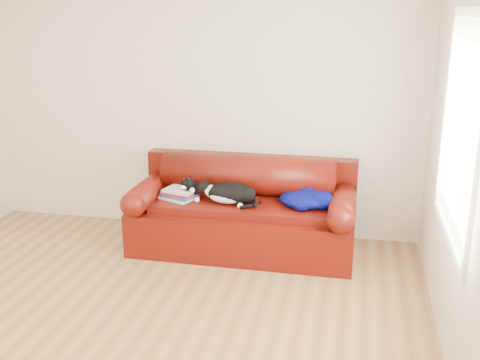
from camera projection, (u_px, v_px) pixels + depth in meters
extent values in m
plane|color=brown|center=(127.00, 322.00, 4.18)|extent=(4.50, 4.50, 0.00)
cube|color=beige|center=(198.00, 106.00, 5.67)|extent=(4.50, 0.02, 2.60)
cube|color=beige|center=(467.00, 173.00, 3.34)|extent=(0.02, 4.00, 2.60)
cube|color=white|center=(460.00, 130.00, 3.57)|extent=(0.01, 1.10, 1.30)
cube|color=white|center=(460.00, 130.00, 3.57)|extent=(0.03, 1.30, 1.50)
cube|color=#360207|center=(243.00, 229.00, 5.40)|extent=(2.10, 0.90, 0.42)
cube|color=#360207|center=(242.00, 207.00, 5.29)|extent=(1.66, 0.62, 0.10)
cylinder|color=black|center=(141.00, 252.00, 5.34)|extent=(0.06, 0.06, 0.05)
cylinder|color=black|center=(338.00, 270.00, 4.96)|extent=(0.06, 0.06, 0.05)
cylinder|color=black|center=(164.00, 226.00, 5.95)|extent=(0.06, 0.06, 0.05)
cylinder|color=black|center=(341.00, 241.00, 5.58)|extent=(0.06, 0.06, 0.05)
cube|color=#360207|center=(251.00, 196.00, 5.68)|extent=(2.10, 0.18, 0.85)
cylinder|color=#360207|center=(249.00, 175.00, 5.50)|extent=(1.70, 0.40, 0.40)
cylinder|color=#360207|center=(151.00, 190.00, 5.49)|extent=(0.24, 0.88, 0.24)
sphere|color=#360207|center=(133.00, 204.00, 5.08)|extent=(0.24, 0.24, 0.24)
cylinder|color=#360207|center=(343.00, 203.00, 5.12)|extent=(0.24, 0.88, 0.24)
sphere|color=#360207|center=(341.00, 220.00, 4.71)|extent=(0.24, 0.24, 0.24)
cube|color=silver|center=(180.00, 197.00, 5.36)|extent=(0.38, 0.34, 0.02)
cube|color=white|center=(180.00, 197.00, 5.36)|extent=(0.37, 0.33, 0.02)
cube|color=#1C5C98|center=(180.00, 195.00, 5.35)|extent=(0.37, 0.32, 0.02)
cube|color=white|center=(180.00, 195.00, 5.35)|extent=(0.35, 0.31, 0.02)
cube|color=maroon|center=(179.00, 192.00, 5.34)|extent=(0.35, 0.31, 0.02)
cube|color=white|center=(179.00, 192.00, 5.34)|extent=(0.34, 0.29, 0.02)
cube|color=silver|center=(179.00, 190.00, 5.34)|extent=(0.33, 0.29, 0.02)
cube|color=white|center=(179.00, 190.00, 5.34)|extent=(0.32, 0.27, 0.02)
ellipsoid|color=black|center=(231.00, 193.00, 5.22)|extent=(0.50, 0.32, 0.19)
ellipsoid|color=white|center=(227.00, 198.00, 5.19)|extent=(0.34, 0.19, 0.12)
ellipsoid|color=white|center=(212.00, 191.00, 5.25)|extent=(0.15, 0.14, 0.12)
ellipsoid|color=black|center=(246.00, 196.00, 5.19)|extent=(0.22, 0.22, 0.16)
ellipsoid|color=black|center=(201.00, 183.00, 5.30)|extent=(0.16, 0.14, 0.12)
ellipsoid|color=white|center=(198.00, 186.00, 5.28)|extent=(0.07, 0.06, 0.05)
sphere|color=#BF7272|center=(196.00, 186.00, 5.27)|extent=(0.02, 0.02, 0.02)
cone|color=black|center=(201.00, 179.00, 5.25)|extent=(0.06, 0.05, 0.06)
cone|color=black|center=(204.00, 177.00, 5.31)|extent=(0.06, 0.05, 0.06)
cylinder|color=black|center=(255.00, 203.00, 5.14)|extent=(0.08, 0.17, 0.04)
sphere|color=white|center=(207.00, 199.00, 5.27)|extent=(0.04, 0.04, 0.04)
sphere|color=white|center=(240.00, 206.00, 5.10)|extent=(0.04, 0.04, 0.04)
ellipsoid|color=#020349|center=(305.00, 199.00, 5.13)|extent=(0.48, 0.44, 0.14)
ellipsoid|color=#020349|center=(322.00, 200.00, 5.08)|extent=(0.29, 0.26, 0.16)
ellipsoid|color=#020349|center=(293.00, 198.00, 5.21)|extent=(0.30, 0.33, 0.10)
ellipsoid|color=#020349|center=(309.00, 194.00, 5.25)|extent=(0.24, 0.20, 0.16)
ellipsoid|color=#020349|center=(301.00, 205.00, 5.04)|extent=(0.19, 0.20, 0.10)
ellipsoid|color=white|center=(314.00, 200.00, 5.06)|extent=(0.20, 0.09, 0.04)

